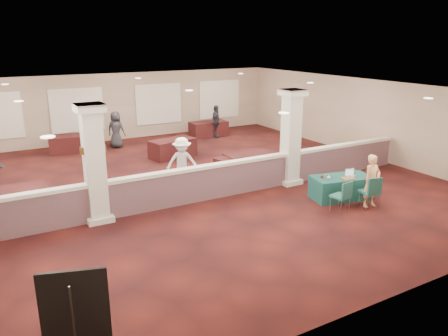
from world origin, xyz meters
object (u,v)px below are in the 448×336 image
near_table (341,187)px  conf_chair_main (372,190)px  far_table_back_left (72,144)px  far_table_front_right (249,162)px  conf_chair_side (343,194)px  woman (372,181)px  attendee_b (182,162)px  far_table_back_center (173,148)px  attendee_d (116,130)px  far_table_front_left (16,200)px  easel_board (75,308)px  far_table_front_center (237,165)px  attendee_c (216,122)px  far_table_back_right (209,129)px

near_table → conf_chair_main: conf_chair_main is taller
conf_chair_main → far_table_back_left: (-6.27, 11.02, -0.19)m
conf_chair_main → far_table_front_right: (-1.16, 4.82, -0.21)m
conf_chair_side → woman: 1.06m
conf_chair_main → far_table_front_right: bearing=114.2°
near_table → far_table_back_left: bearing=134.0°
near_table → woman: (0.26, -0.93, 0.43)m
attendee_b → far_table_back_center: bearing=88.4°
conf_chair_side → conf_chair_main: bearing=-18.8°
far_table_front_right → attendee_d: attendee_d is taller
attendee_d → near_table: bearing=154.6°
conf_chair_main → attendee_d: attendee_d is taller
far_table_front_left → attendee_d: (4.71, 6.08, 0.47)m
conf_chair_main → woman: 0.27m
conf_chair_side → far_table_front_right: bearing=85.4°
easel_board → far_table_back_left: 13.75m
far_table_front_left → attendee_d: size_ratio=1.06×
far_table_front_right → attendee_b: 2.88m
far_table_front_left → far_table_front_right: (7.90, -0.00, 0.00)m
far_table_front_center → attendee_b: (-2.32, -0.30, 0.51)m
conf_chair_main → near_table: bearing=109.4°
far_table_front_center → far_table_back_left: bearing=126.6°
attendee_c → woman: bearing=-136.4°
near_table → far_table_back_left: size_ratio=0.98×
attendee_b → attendee_c: attendee_b is taller
far_table_back_right → attendee_d: 4.75m
easel_board → far_table_front_center: 10.24m
easel_board → conf_chair_side: bearing=36.3°
attendee_c → attendee_d: (-4.91, 0.38, 0.02)m
near_table → easel_board: size_ratio=1.10×
woman → far_table_front_left: size_ratio=0.89×
conf_chair_side → attendee_d: 11.25m
far_table_front_left → far_table_back_center: bearing=27.8°
woman → attendee_c: bearing=89.3°
attendee_d → far_table_front_center: bearing=155.4°
far_table_front_center → far_table_back_left: far_table_back_left is taller
far_table_back_right → attendee_c: (0.19, -0.44, 0.44)m
conf_chair_side → easel_board: easel_board is taller
attendee_c → far_table_back_center: bearing=171.6°
woman → far_table_front_left: (-9.16, 4.70, -0.43)m
far_table_front_center → attendee_d: bearing=113.9°
near_table → woman: 1.05m
attendee_c → easel_board: bearing=-169.7°
conf_chair_main → far_table_back_center: bearing=119.7°
attendee_b → woman: bearing=-30.7°
attendee_c → far_table_back_left: bearing=131.9°
far_table_back_center → attendee_d: size_ratio=1.13×
easel_board → far_table_back_center: size_ratio=0.89×
far_table_front_right → attendee_b: bearing=-173.9°
far_table_back_center → attendee_d: 3.21m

